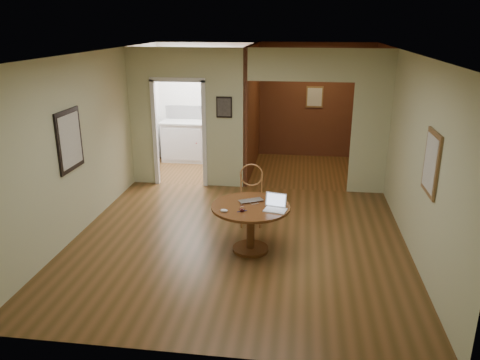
# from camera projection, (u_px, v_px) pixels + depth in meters

# --- Properties ---
(floor) EXTENTS (5.00, 5.00, 0.00)m
(floor) POSITION_uv_depth(u_px,v_px,m) (237.00, 243.00, 7.00)
(floor) COLOR #4A3315
(floor) RESTS_ON ground
(room_shell) EXTENTS (5.20, 7.50, 5.00)m
(room_shell) POSITION_uv_depth(u_px,v_px,m) (236.00, 117.00, 9.55)
(room_shell) COLOR white
(room_shell) RESTS_ON ground
(dining_table) EXTENTS (1.11, 1.11, 0.70)m
(dining_table) POSITION_uv_depth(u_px,v_px,m) (251.00, 217.00, 6.62)
(dining_table) COLOR #5F2B17
(dining_table) RESTS_ON ground
(chair) EXTENTS (0.45, 0.45, 0.98)m
(chair) POSITION_uv_depth(u_px,v_px,m) (251.00, 191.00, 7.54)
(chair) COLOR #A5703A
(chair) RESTS_ON ground
(open_laptop) EXTENTS (0.34, 0.32, 0.21)m
(open_laptop) POSITION_uv_depth(u_px,v_px,m) (276.00, 205.00, 6.43)
(open_laptop) COLOR white
(open_laptop) RESTS_ON dining_table
(closed_laptop) EXTENTS (0.41, 0.36, 0.03)m
(closed_laptop) POSITION_uv_depth(u_px,v_px,m) (252.00, 202.00, 6.66)
(closed_laptop) COLOR silver
(closed_laptop) RESTS_ON dining_table
(mouse) EXTENTS (0.11, 0.06, 0.04)m
(mouse) POSITION_uv_depth(u_px,v_px,m) (224.00, 211.00, 6.34)
(mouse) COLOR white
(mouse) RESTS_ON dining_table
(wine_glass) EXTENTS (0.08, 0.08, 0.09)m
(wine_glass) POSITION_uv_depth(u_px,v_px,m) (242.00, 208.00, 6.35)
(wine_glass) COLOR white
(wine_glass) RESTS_ON dining_table
(pen) EXTENTS (0.13, 0.08, 0.01)m
(pen) POSITION_uv_depth(u_px,v_px,m) (242.00, 211.00, 6.36)
(pen) COLOR navy
(pen) RESTS_ON dining_table
(kitchen_cabinet) EXTENTS (2.06, 0.60, 0.94)m
(kitchen_cabinet) POSITION_uv_depth(u_px,v_px,m) (205.00, 142.00, 10.96)
(kitchen_cabinet) COLOR white
(kitchen_cabinet) RESTS_ON ground
(grocery_bag) EXTENTS (0.36, 0.33, 0.29)m
(grocery_bag) POSITION_uv_depth(u_px,v_px,m) (232.00, 116.00, 10.68)
(grocery_bag) COLOR tan
(grocery_bag) RESTS_ON kitchen_cabinet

